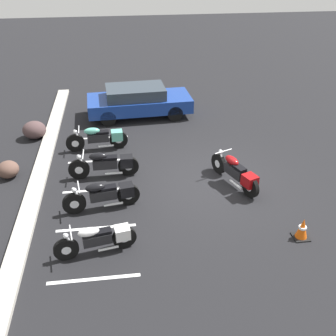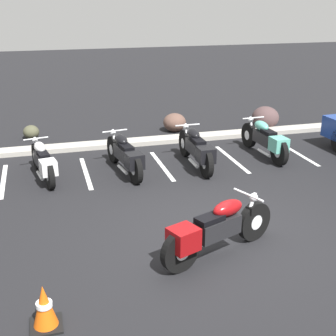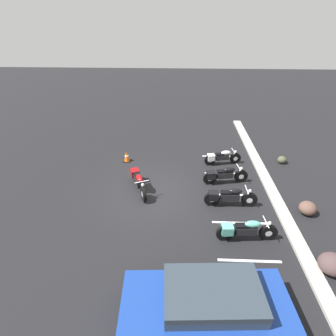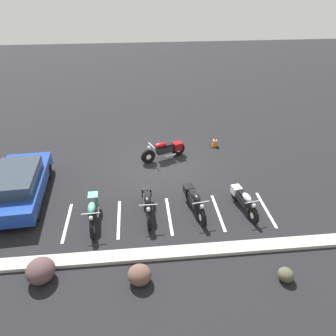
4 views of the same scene
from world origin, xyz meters
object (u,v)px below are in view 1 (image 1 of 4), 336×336
at_px(traffic_cone, 302,229).
at_px(parked_bike_2, 107,164).
at_px(parked_bike_0, 100,239).
at_px(parked_bike_1, 105,194).
at_px(motorcycle_maroon_featured, 236,172).
at_px(car_blue, 138,101).
at_px(parked_bike_3, 100,138).
at_px(landscape_rock_0, 8,169).
at_px(landscape_rock_2, 34,130).

bearing_deg(traffic_cone, parked_bike_2, 53.55).
relative_size(parked_bike_0, parked_bike_1, 0.92).
bearing_deg(parked_bike_1, parked_bike_2, -100.44).
distance_m(motorcycle_maroon_featured, car_blue, 6.41).
distance_m(car_blue, traffic_cone, 9.18).
bearing_deg(parked_bike_2, traffic_cone, 143.16).
xyz_separation_m(parked_bike_3, car_blue, (2.90, -1.56, 0.22)).
relative_size(motorcycle_maroon_featured, landscape_rock_0, 3.11).
distance_m(car_blue, landscape_rock_2, 4.40).
height_order(parked_bike_1, parked_bike_2, parked_bike_2).
height_order(motorcycle_maroon_featured, parked_bike_3, motorcycle_maroon_featured).
relative_size(parked_bike_2, landscape_rock_2, 2.54).
bearing_deg(traffic_cone, landscape_rock_0, 63.55).
bearing_deg(parked_bike_3, parked_bike_0, 87.86).
height_order(motorcycle_maroon_featured, landscape_rock_2, motorcycle_maroon_featured).
xyz_separation_m(parked_bike_2, traffic_cone, (-3.62, -4.91, -0.19)).
bearing_deg(landscape_rock_0, parked_bike_0, -142.55).
xyz_separation_m(parked_bike_0, parked_bike_2, (3.50, -0.17, 0.04)).
distance_m(parked_bike_3, landscape_rock_0, 3.27).
xyz_separation_m(motorcycle_maroon_featured, parked_bike_0, (-2.46, 4.07, -0.05)).
height_order(parked_bike_0, landscape_rock_2, parked_bike_0).
relative_size(parked_bike_3, landscape_rock_2, 2.52).
relative_size(parked_bike_2, traffic_cone, 3.79).
bearing_deg(car_blue, landscape_rock_0, -138.26).
bearing_deg(traffic_cone, landscape_rock_2, 48.47).
bearing_deg(motorcycle_maroon_featured, parked_bike_2, 53.02).
distance_m(parked_bike_2, car_blue, 4.99).
bearing_deg(car_blue, traffic_cone, -70.04).
distance_m(parked_bike_1, landscape_rock_0, 3.73).
bearing_deg(traffic_cone, parked_bike_0, 88.63).
height_order(landscape_rock_2, traffic_cone, landscape_rock_2).
xyz_separation_m(parked_bike_1, landscape_rock_2, (4.86, 2.72, -0.12)).
relative_size(parked_bike_1, traffic_cone, 3.69).
bearing_deg(motorcycle_maroon_featured, landscape_rock_0, 56.55).
distance_m(motorcycle_maroon_featured, parked_bike_1, 4.00).
xyz_separation_m(parked_bike_2, car_blue, (4.81, -1.30, 0.22)).
distance_m(parked_bike_1, parked_bike_2, 1.70).
height_order(motorcycle_maroon_featured, car_blue, car_blue).
height_order(car_blue, traffic_cone, car_blue).
distance_m(parked_bike_0, landscape_rock_0, 4.89).
bearing_deg(traffic_cone, parked_bike_3, 43.01).
bearing_deg(parked_bike_0, motorcycle_maroon_featured, -159.20).
relative_size(parked_bike_0, landscape_rock_0, 2.92).
bearing_deg(parked_bike_2, parked_bike_1, 88.13).
relative_size(motorcycle_maroon_featured, car_blue, 0.48).
xyz_separation_m(landscape_rock_0, traffic_cone, (-4.00, -8.05, 0.00)).
height_order(parked_bike_1, landscape_rock_2, parked_bike_1).
height_order(motorcycle_maroon_featured, traffic_cone, motorcycle_maroon_featured).
bearing_deg(landscape_rock_2, traffic_cone, -131.53).
bearing_deg(motorcycle_maroon_featured, traffic_cone, 179.12).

